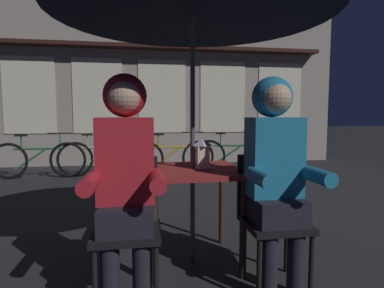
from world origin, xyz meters
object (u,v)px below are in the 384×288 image
Objects in this scene: person_left_hooded at (125,164)px; bicycle_second at (103,157)px; person_right_hooded at (275,161)px; bicycle_fourth at (234,155)px; bicycle_nearest at (39,159)px; bicycle_third at (173,157)px; cafe_table at (193,181)px; chair_right at (271,212)px; chair_left at (127,219)px; lantern at (203,153)px.

bicycle_second is (-0.66, 4.25, -0.50)m from person_left_hooded.
bicycle_fourth is (0.98, 4.17, -0.50)m from person_right_hooded.
bicycle_nearest is 2.47m from bicycle_third.
person_right_hooded is at bearing -41.57° from cafe_table.
person_right_hooded is 4.31m from bicycle_fourth.
cafe_table is 0.85× the size of chair_right.
cafe_table is at bearing 37.55° from chair_left.
cafe_table is 0.62m from chair_right.
person_right_hooded is at bearing -43.71° from lantern.
person_right_hooded is 4.99m from bicycle_nearest.
cafe_table is 4.35m from bicycle_nearest.
bicycle_second is 1.00× the size of bicycle_fourth.
person_left_hooded is 0.84× the size of bicycle_third.
lantern is at bearing 31.22° from chair_left.
person_right_hooded is at bearing -56.32° from bicycle_nearest.
bicycle_second is at bearing 110.83° from person_right_hooded.
bicycle_nearest is 1.01× the size of bicycle_fourth.
person_left_hooded is at bearing -176.61° from chair_right.
person_left_hooded reaches higher than bicycle_fourth.
person_left_hooded is (-0.48, -0.43, 0.21)m from cafe_table.
person_left_hooded reaches higher than bicycle_second.
chair_left is 4.24m from bicycle_second.
person_right_hooded is (0.41, -0.39, -0.01)m from lantern.
chair_right is at bearing -37.55° from cafe_table.
bicycle_nearest is at bearing 121.52° from cafe_table.
person_left_hooded is 0.96m from person_right_hooded.
lantern is 0.14× the size of bicycle_nearest.
person_right_hooded reaches higher than cafe_table.
person_right_hooded reaches higher than bicycle_second.
bicycle_second is at bearing 107.38° from lantern.
bicycle_fourth is at bearing 65.08° from person_left_hooded.
lantern is 0.17× the size of person_left_hooded.
person_left_hooded reaches higher than chair_right.
person_left_hooded is (-0.00, -0.06, 0.36)m from chair_left.
person_right_hooded is 0.84× the size of bicycle_second.
chair_left is 0.96m from chair_right.
bicycle_third is at bearing 94.04° from person_right_hooded.
chair_right is at bearing 90.00° from person_right_hooded.
bicycle_nearest and bicycle_third have the same top height.
lantern is 4.06m from bicycle_fourth.
person_left_hooded and person_right_hooded have the same top height.
person_right_hooded is at bearing 0.00° from person_left_hooded.
bicycle_fourth is at bearing 76.64° from chair_right.
chair_right is 0.52× the size of bicycle_fourth.
bicycle_fourth is (1.46, 3.74, -0.29)m from cafe_table.
person_right_hooded is at bearing -103.19° from bicycle_fourth.
bicycle_fourth is at bearing 76.81° from person_right_hooded.
chair_left is at bearing 90.00° from person_left_hooded.
bicycle_nearest is 3.73m from bicycle_fourth.
bicycle_second is at bearing 98.78° from person_left_hooded.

